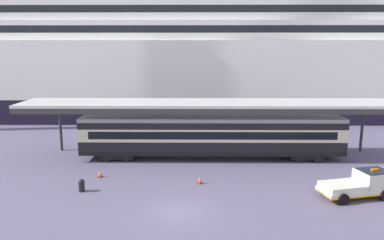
{
  "coord_description": "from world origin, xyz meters",
  "views": [
    {
      "loc": [
        1.1,
        -22.66,
        10.51
      ],
      "look_at": [
        0.8,
        8.32,
        4.5
      ],
      "focal_mm": 34.69,
      "sensor_mm": 36.0,
      "label": 1
    }
  ],
  "objects_px": {
    "service_truck": "(362,183)",
    "train_carriage": "(212,135)",
    "quay_bollard": "(82,185)",
    "cruise_ship": "(134,36)",
    "traffic_cone_near": "(200,180)",
    "traffic_cone_mid": "(100,174)"
  },
  "relations": [
    {
      "from": "train_carriage",
      "to": "cruise_ship",
      "type": "bearing_deg",
      "value": 111.6
    },
    {
      "from": "traffic_cone_near",
      "to": "traffic_cone_mid",
      "type": "height_order",
      "value": "traffic_cone_near"
    },
    {
      "from": "traffic_cone_near",
      "to": "quay_bollard",
      "type": "relative_size",
      "value": 0.67
    },
    {
      "from": "service_truck",
      "to": "traffic_cone_mid",
      "type": "relative_size",
      "value": 9.23
    },
    {
      "from": "traffic_cone_near",
      "to": "traffic_cone_mid",
      "type": "distance_m",
      "value": 8.38
    },
    {
      "from": "train_carriage",
      "to": "quay_bollard",
      "type": "height_order",
      "value": "train_carriage"
    },
    {
      "from": "quay_bollard",
      "to": "traffic_cone_mid",
      "type": "bearing_deg",
      "value": 79.83
    },
    {
      "from": "traffic_cone_mid",
      "to": "quay_bollard",
      "type": "relative_size",
      "value": 0.62
    },
    {
      "from": "quay_bollard",
      "to": "traffic_cone_near",
      "type": "bearing_deg",
      "value": 11.08
    },
    {
      "from": "service_truck",
      "to": "traffic_cone_mid",
      "type": "height_order",
      "value": "service_truck"
    },
    {
      "from": "cruise_ship",
      "to": "traffic_cone_mid",
      "type": "xyz_separation_m",
      "value": [
        2.74,
        -36.17,
        -12.2
      ]
    },
    {
      "from": "service_truck",
      "to": "train_carriage",
      "type": "bearing_deg",
      "value": 138.48
    },
    {
      "from": "train_carriage",
      "to": "quay_bollard",
      "type": "relative_size",
      "value": 25.97
    },
    {
      "from": "train_carriage",
      "to": "service_truck",
      "type": "xyz_separation_m",
      "value": [
        10.42,
        -9.22,
        -1.32
      ]
    },
    {
      "from": "cruise_ship",
      "to": "traffic_cone_near",
      "type": "relative_size",
      "value": 275.27
    },
    {
      "from": "train_carriage",
      "to": "traffic_cone_mid",
      "type": "height_order",
      "value": "train_carriage"
    },
    {
      "from": "train_carriage",
      "to": "traffic_cone_near",
      "type": "xyz_separation_m",
      "value": [
        -1.22,
        -6.73,
        -2.0
      ]
    },
    {
      "from": "traffic_cone_near",
      "to": "quay_bollard",
      "type": "bearing_deg",
      "value": -168.92
    },
    {
      "from": "traffic_cone_mid",
      "to": "quay_bollard",
      "type": "height_order",
      "value": "quay_bollard"
    },
    {
      "from": "traffic_cone_near",
      "to": "train_carriage",
      "type": "bearing_deg",
      "value": 79.72
    },
    {
      "from": "train_carriage",
      "to": "traffic_cone_near",
      "type": "height_order",
      "value": "train_carriage"
    },
    {
      "from": "cruise_ship",
      "to": "traffic_cone_near",
      "type": "bearing_deg",
      "value": -73.69
    }
  ]
}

